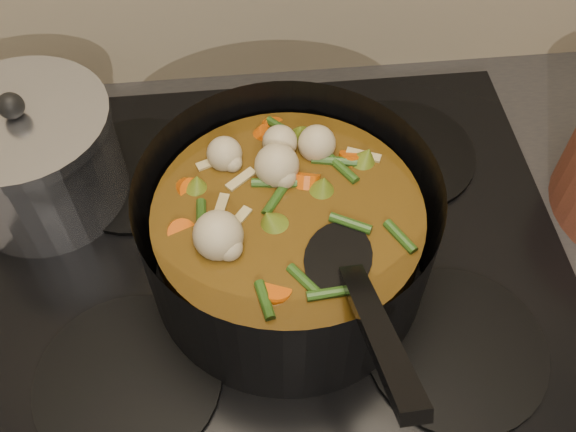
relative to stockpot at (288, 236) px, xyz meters
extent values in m
cube|color=brown|center=(0.00, 0.02, -0.57)|extent=(2.60, 0.60, 0.86)
cube|color=black|center=(0.00, 0.02, -0.11)|extent=(2.64, 0.64, 0.05)
cube|color=black|center=(0.00, 0.02, -0.08)|extent=(0.62, 0.54, 0.02)
cylinder|color=black|center=(-0.16, -0.11, -0.06)|extent=(0.18, 0.18, 0.01)
cylinder|color=black|center=(0.16, -0.11, -0.06)|extent=(0.18, 0.18, 0.01)
cylinder|color=black|center=(-0.16, 0.15, -0.06)|extent=(0.18, 0.18, 0.01)
cylinder|color=black|center=(0.16, 0.15, -0.06)|extent=(0.18, 0.18, 0.01)
cylinder|color=black|center=(0.00, 0.00, 0.00)|extent=(0.32, 0.32, 0.14)
cylinder|color=black|center=(0.00, 0.00, -0.06)|extent=(0.28, 0.28, 0.01)
cylinder|color=#56360E|center=(0.00, 0.00, -0.01)|extent=(0.26, 0.26, 0.10)
cylinder|color=#F15F0B|center=(0.04, 0.00, 0.04)|extent=(0.03, 0.03, 0.03)
cylinder|color=#F15F0B|center=(0.03, 0.06, 0.04)|extent=(0.04, 0.04, 0.03)
cylinder|color=#F15F0B|center=(-0.05, 0.08, 0.04)|extent=(0.04, 0.04, 0.03)
cylinder|color=#F15F0B|center=(-0.05, 0.00, 0.04)|extent=(0.03, 0.03, 0.03)
cylinder|color=#F15F0B|center=(-0.04, -0.07, 0.04)|extent=(0.04, 0.03, 0.03)
cylinder|color=#F15F0B|center=(0.02, -0.03, 0.04)|extent=(0.04, 0.04, 0.03)
cylinder|color=#F15F0B|center=(0.07, 0.01, 0.04)|extent=(0.03, 0.04, 0.03)
cylinder|color=#F15F0B|center=(0.04, 0.09, 0.04)|extent=(0.03, 0.03, 0.03)
cylinder|color=#F15F0B|center=(-0.03, 0.04, 0.04)|extent=(0.04, 0.04, 0.03)
sphere|color=tan|center=(0.06, 0.00, 0.05)|extent=(0.04, 0.04, 0.04)
sphere|color=tan|center=(0.00, 0.06, 0.05)|extent=(0.04, 0.04, 0.04)
sphere|color=tan|center=(-0.06, -0.01, 0.05)|extent=(0.04, 0.04, 0.04)
sphere|color=tan|center=(0.01, -0.06, 0.05)|extent=(0.04, 0.04, 0.04)
sphere|color=tan|center=(0.06, 0.01, 0.05)|extent=(0.04, 0.04, 0.04)
cone|color=olive|center=(0.01, -0.08, 0.05)|extent=(0.04, 0.04, 0.03)
cone|color=olive|center=(0.08, 0.02, 0.05)|extent=(0.04, 0.04, 0.03)
cone|color=olive|center=(-0.02, 0.08, 0.05)|extent=(0.04, 0.04, 0.03)
cone|color=olive|center=(-0.08, -0.03, 0.05)|extent=(0.04, 0.04, 0.03)
cone|color=olive|center=(0.03, -0.07, 0.05)|extent=(0.04, 0.04, 0.03)
cylinder|color=#2C4C16|center=(0.03, 0.03, 0.04)|extent=(0.01, 0.04, 0.01)
cylinder|color=#2C4C16|center=(-0.01, 0.10, 0.04)|extent=(0.04, 0.03, 0.01)
cylinder|color=#2C4C16|center=(-0.07, 0.04, 0.04)|extent=(0.04, 0.02, 0.01)
cylinder|color=#2C4C16|center=(-0.06, -0.02, 0.04)|extent=(0.02, 0.04, 0.01)
cylinder|color=#2C4C16|center=(-0.02, -0.04, 0.04)|extent=(0.03, 0.04, 0.01)
cylinder|color=#2C4C16|center=(0.04, -0.09, 0.04)|extent=(0.04, 0.02, 0.01)
cylinder|color=#2C4C16|center=(0.08, -0.02, 0.04)|extent=(0.04, 0.03, 0.01)
cylinder|color=#2C4C16|center=(0.05, 0.03, 0.04)|extent=(0.01, 0.04, 0.01)
cylinder|color=#2C4C16|center=(0.01, 0.04, 0.04)|extent=(0.04, 0.03, 0.01)
cylinder|color=#2C4C16|center=(-0.06, 0.08, 0.04)|extent=(0.04, 0.02, 0.01)
cylinder|color=#2C4C16|center=(-0.08, 0.00, 0.04)|extent=(0.02, 0.04, 0.01)
cylinder|color=#2C4C16|center=(-0.04, -0.04, 0.04)|extent=(0.03, 0.04, 0.01)
cylinder|color=#2C4C16|center=(0.00, -0.04, 0.04)|extent=(0.04, 0.02, 0.01)
cube|color=tan|center=(-0.07, -0.01, 0.04)|extent=(0.04, 0.01, 0.00)
cube|color=tan|center=(0.01, -0.07, 0.04)|extent=(0.02, 0.04, 0.00)
cube|color=tan|center=(0.07, 0.02, 0.04)|extent=(0.04, 0.03, 0.00)
cube|color=tan|center=(-0.02, 0.07, 0.04)|extent=(0.04, 0.04, 0.00)
cube|color=tan|center=(-0.07, -0.02, 0.04)|extent=(0.03, 0.04, 0.00)
ellipsoid|color=black|center=(0.04, -0.06, 0.04)|extent=(0.08, 0.09, 0.01)
cube|color=black|center=(0.05, -0.16, 0.09)|extent=(0.03, 0.17, 0.10)
cylinder|color=silver|center=(-0.26, 0.13, -0.01)|extent=(0.18, 0.18, 0.11)
cylinder|color=silver|center=(-0.26, 0.13, 0.05)|extent=(0.19, 0.19, 0.01)
sphere|color=black|center=(-0.26, 0.13, 0.07)|extent=(0.03, 0.03, 0.03)
camera|label=1|loc=(-0.04, -0.36, 0.52)|focal=40.00mm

